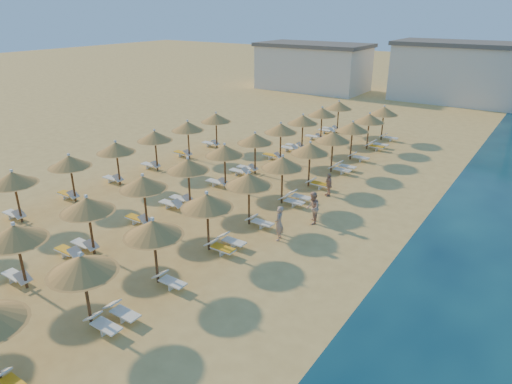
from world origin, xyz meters
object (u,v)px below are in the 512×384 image
Objects in this scene: parasol_row_east at (267,171)px; beachgoer_a at (279,223)px; beachgoer_c at (329,185)px; parasol_row_west at (207,158)px; beachgoer_b at (313,208)px.

beachgoer_a is (2.34, -2.40, -1.66)m from parasol_row_east.
beachgoer_a is at bearing -45.73° from parasol_row_east.
parasol_row_east reaches higher than beachgoer_c.
parasol_row_west is (-4.37, 0.00, 0.00)m from parasol_row_east.
parasol_row_west is at bearing -101.55° from beachgoer_c.
parasol_row_east is 22.21× the size of beachgoer_b.
beachgoer_c is 6.89m from beachgoer_a.
parasol_row_west is at bearing -128.67° from beachgoer_a.
beachgoer_c is at bearing 165.08° from beachgoer_a.
beachgoer_a reaches higher than beachgoer_c.
parasol_row_east is 1.00× the size of parasol_row_west.
beachgoer_a is (0.49, -6.87, 0.18)m from beachgoer_c.
beachgoer_c is at bearing 35.73° from parasol_row_west.
parasol_row_west is 21.92× the size of beachgoer_a.
parasol_row_west is at bearing 180.00° from parasol_row_east.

